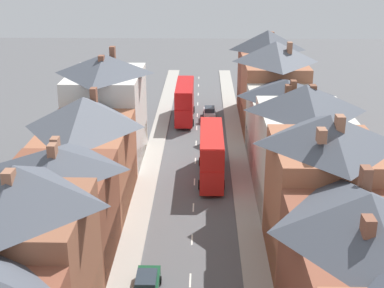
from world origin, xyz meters
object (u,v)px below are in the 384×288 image
(double_decker_bus_lead, at_px, (185,101))
(double_decker_bus_mid_street, at_px, (211,154))
(car_near_silver, at_px, (209,112))
(car_parked_left_b, at_px, (147,285))

(double_decker_bus_lead, height_order, double_decker_bus_mid_street, same)
(double_decker_bus_mid_street, relative_size, car_near_silver, 2.68)
(car_near_silver, relative_size, car_parked_left_b, 0.96)
(double_decker_bus_lead, xyz_separation_m, car_parked_left_b, (-1.29, -41.77, -1.97))
(car_near_silver, height_order, car_parked_left_b, car_near_silver)
(double_decker_bus_lead, relative_size, car_near_silver, 2.68)
(double_decker_bus_mid_street, distance_m, car_near_silver, 21.54)
(double_decker_bus_mid_street, bearing_deg, car_parked_left_b, -103.11)
(double_decker_bus_lead, distance_m, double_decker_bus_mid_street, 21.08)
(double_decker_bus_mid_street, xyz_separation_m, car_near_silver, (0.01, 21.45, -1.96))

